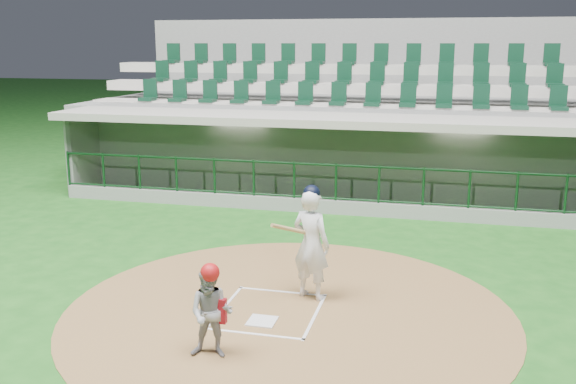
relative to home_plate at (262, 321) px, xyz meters
name	(u,v)px	position (x,y,z in m)	size (l,w,h in m)	color
ground	(274,305)	(0.00, 0.70, -0.02)	(120.00, 120.00, 0.00)	#174F16
dirt_circle	(289,311)	(0.30, 0.50, -0.02)	(7.20, 7.20, 0.01)	brown
home_plate	(262,321)	(0.00, 0.00, 0.00)	(0.43, 0.43, 0.02)	silver
batter_box_chalk	(269,311)	(0.00, 0.40, 0.00)	(1.55, 1.80, 0.01)	silver
dugout_structure	(352,163)	(0.13, 8.52, 0.94)	(16.40, 3.70, 3.00)	gray
seating_deck	(362,132)	(0.00, 11.61, 1.40)	(17.00, 6.72, 5.15)	gray
batter	(311,242)	(0.52, 1.15, 0.96)	(0.94, 0.97, 1.94)	white
catcher	(211,311)	(-0.36, -1.22, 0.64)	(0.67, 0.55, 1.34)	gray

